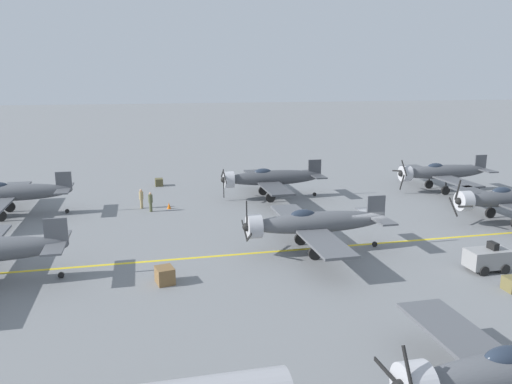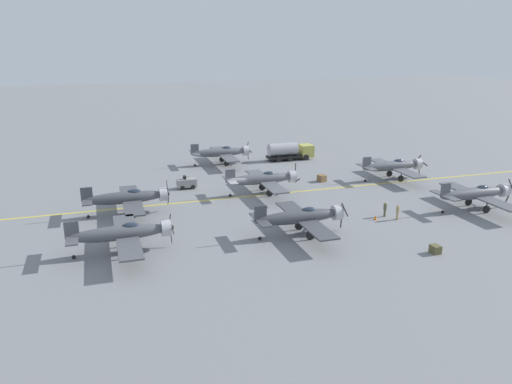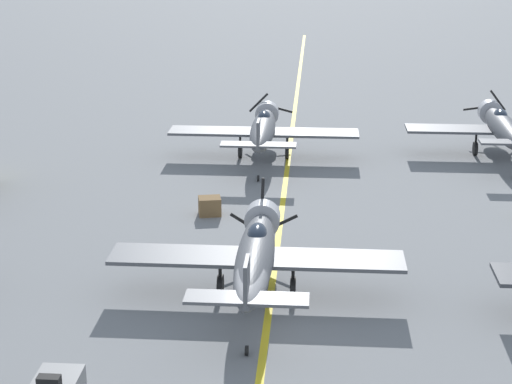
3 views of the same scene
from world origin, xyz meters
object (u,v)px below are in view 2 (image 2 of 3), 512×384
object	(u,v)px
airplane_far_right	(476,194)
ground_crew_inspecting	(385,209)
airplane_mid_right	(302,217)
airplane_mid_left	(222,152)
fuel_tanker	(290,151)
supply_crate_by_tanker	(322,178)
airplane_far_center	(394,166)
ground_crew_walking	(398,212)
airplane_mid_center	(263,179)
airplane_near_right	(123,233)
tow_tractor	(187,183)
supply_crate_outboard	(435,249)
airplane_near_center	(128,198)
traffic_cone	(375,217)
supply_crate_mid_lane	(187,180)

from	to	relation	value
airplane_far_right	ground_crew_inspecting	xyz separation A→B (m)	(-1.14, -11.67, -1.06)
airplane_mid_right	airplane_mid_left	bearing A→B (deg)	-165.07
fuel_tanker	supply_crate_by_tanker	distance (m)	14.46
airplane_far_center	airplane_mid_left	world-z (taller)	same
airplane_far_right	ground_crew_walking	size ratio (longest dim) A/B	6.81
airplane_far_right	airplane_mid_center	size ratio (longest dim) A/B	1.00
airplane_near_right	tow_tractor	world-z (taller)	airplane_near_right
fuel_tanker	ground_crew_walking	world-z (taller)	fuel_tanker
airplane_mid_right	ground_crew_inspecting	xyz separation A→B (m)	(-2.40, 11.41, -1.06)
tow_tractor	airplane_far_right	bearing A→B (deg)	57.81
airplane_far_right	supply_crate_outboard	size ratio (longest dim) A/B	12.47
airplane_mid_left	ground_crew_walking	xyz separation A→B (m)	(32.20, 12.29, -1.05)
ground_crew_walking	airplane_near_center	bearing A→B (deg)	-111.41
airplane_mid_right	airplane_mid_center	xyz separation A→B (m)	(-15.35, 1.02, -0.00)
airplane_mid_center	traffic_cone	world-z (taller)	airplane_mid_center
airplane_mid_left	supply_crate_outboard	distance (m)	42.81
airplane_mid_right	airplane_mid_left	distance (m)	33.23
fuel_tanker	traffic_cone	bearing A→B (deg)	-3.66
airplane_near_center	supply_crate_mid_lane	size ratio (longest dim) A/B	12.97
airplane_near_right	traffic_cone	size ratio (longest dim) A/B	21.82
airplane_near_right	airplane_near_center	distance (m)	11.43
ground_crew_walking	airplane_mid_right	bearing A→B (deg)	-85.15
airplane_near_right	supply_crate_mid_lane	xyz separation A→B (m)	(-22.88, 10.26, -1.63)
airplane_near_right	supply_crate_by_tanker	world-z (taller)	airplane_near_right
airplane_far_center	airplane_near_right	bearing A→B (deg)	-72.93
supply_crate_mid_lane	airplane_near_right	bearing A→B (deg)	-24.16
airplane_far_right	tow_tractor	xyz separation A→B (m)	(-19.70, -31.30, -1.22)
airplane_mid_center	ground_crew_walking	bearing A→B (deg)	29.05
supply_crate_mid_lane	ground_crew_inspecting	bearing A→B (deg)	41.58
airplane_far_center	airplane_mid_right	bearing A→B (deg)	-57.00
airplane_near_right	tow_tractor	xyz separation A→B (m)	(-20.00, 9.65, -1.22)
airplane_mid_right	supply_crate_mid_lane	size ratio (longest dim) A/B	12.97
ground_crew_walking	ground_crew_inspecting	bearing A→B (deg)	-150.18
tow_tractor	supply_crate_mid_lane	xyz separation A→B (m)	(-2.88, 0.61, -0.41)
supply_crate_by_tanker	airplane_far_center	bearing A→B (deg)	78.54
supply_crate_by_tanker	supply_crate_outboard	distance (m)	26.76
tow_tractor	supply_crate_by_tanker	xyz separation A→B (m)	(2.47, 19.21, -0.32)
airplane_mid_left	ground_crew_inspecting	size ratio (longest dim) A/B	6.88
airplane_far_right	supply_crate_by_tanker	world-z (taller)	airplane_far_right
ground_crew_inspecting	supply_crate_mid_lane	world-z (taller)	ground_crew_inspecting
fuel_tanker	supply_crate_mid_lane	world-z (taller)	fuel_tanker
airplane_far_right	supply_crate_mid_lane	world-z (taller)	airplane_far_right
airplane_mid_left	fuel_tanker	world-z (taller)	airplane_mid_left
airplane_mid_left	fuel_tanker	xyz separation A→B (m)	(0.35, 11.90, -0.50)
airplane_near_right	airplane_near_center	world-z (taller)	airplane_near_center
airplane_mid_center	supply_crate_mid_lane	bearing A→B (deg)	-143.45
traffic_cone	airplane_near_center	bearing A→B (deg)	-111.83
airplane_mid_left	supply_crate_mid_lane	xyz separation A→B (m)	(9.40, -7.51, -1.63)
airplane_mid_right	airplane_near_center	distance (m)	20.66
airplane_mid_right	airplane_near_right	bearing A→B (deg)	-78.30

